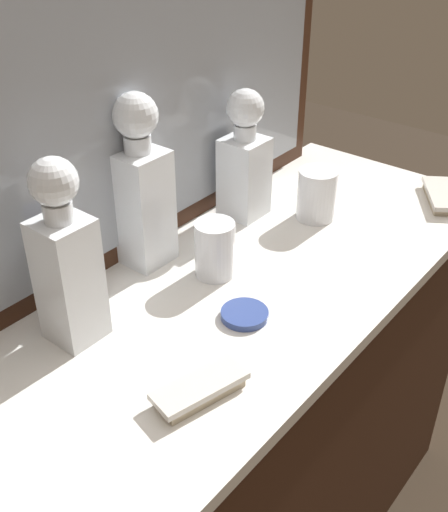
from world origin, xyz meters
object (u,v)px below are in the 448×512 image
(crystal_decanter_front, at_px, (140,197))
(crystal_tumbler_front, at_px, (317,196))
(crystal_decanter_right, at_px, (67,270))
(crystal_tumbler_rear, at_px, (215,251))
(crystal_decanter_center, at_px, (244,166))
(silver_brush_center, at_px, (200,389))
(porcelain_dish, at_px, (245,314))
(silver_brush_right, at_px, (442,196))

(crystal_decanter_front, bearing_deg, crystal_tumbler_front, -25.81)
(crystal_decanter_right, distance_m, crystal_tumbler_front, 0.57)
(crystal_decanter_front, xyz_separation_m, crystal_tumbler_rear, (0.04, -0.13, -0.08))
(crystal_decanter_center, relative_size, crystal_decanter_right, 0.88)
(crystal_decanter_right, height_order, silver_brush_center, crystal_decanter_right)
(crystal_tumbler_rear, bearing_deg, porcelain_dish, -119.91)
(crystal_tumbler_rear, bearing_deg, crystal_tumbler_front, -5.83)
(crystal_decanter_right, xyz_separation_m, porcelain_dish, (0.20, -0.18, -0.12))
(crystal_decanter_front, height_order, porcelain_dish, crystal_decanter_front)
(crystal_tumbler_rear, relative_size, silver_brush_right, 0.64)
(crystal_decanter_right, distance_m, porcelain_dish, 0.29)
(crystal_decanter_front, relative_size, crystal_decanter_center, 1.20)
(crystal_decanter_right, height_order, crystal_tumbler_front, crystal_decanter_right)
(crystal_decanter_center, distance_m, silver_brush_center, 0.55)
(porcelain_dish, bearing_deg, crystal_decanter_right, 137.85)
(crystal_tumbler_rear, xyz_separation_m, silver_brush_right, (0.53, -0.21, -0.04))
(crystal_decanter_right, bearing_deg, crystal_decanter_front, 17.67)
(crystal_decanter_right, height_order, porcelain_dish, crystal_decanter_right)
(crystal_tumbler_rear, bearing_deg, silver_brush_center, -144.54)
(crystal_tumbler_front, xyz_separation_m, crystal_tumbler_rear, (-0.29, 0.03, -0.00))
(crystal_tumbler_front, relative_size, crystal_tumbler_rear, 1.01)
(crystal_decanter_right, height_order, silver_brush_right, crystal_decanter_right)
(crystal_decanter_right, xyz_separation_m, crystal_tumbler_front, (0.56, -0.09, -0.07))
(crystal_decanter_right, distance_m, silver_brush_center, 0.26)
(crystal_tumbler_front, distance_m, silver_brush_center, 0.56)
(crystal_decanter_center, bearing_deg, silver_brush_right, -44.34)
(crystal_tumbler_rear, xyz_separation_m, porcelain_dish, (-0.07, -0.12, -0.04))
(crystal_decanter_center, distance_m, crystal_decanter_right, 0.48)
(silver_brush_center, relative_size, porcelain_dish, 1.87)
(crystal_decanter_front, bearing_deg, silver_brush_right, -30.85)
(crystal_decanter_center, distance_m, crystal_tumbler_rear, 0.24)
(crystal_decanter_right, distance_m, silver_brush_right, 0.85)
(crystal_tumbler_rear, bearing_deg, crystal_decanter_right, 167.01)
(crystal_decanter_front, xyz_separation_m, porcelain_dish, (-0.02, -0.25, -0.12))
(crystal_tumbler_rear, distance_m, silver_brush_right, 0.57)
(crystal_decanter_center, relative_size, silver_brush_center, 1.80)
(crystal_tumbler_front, relative_size, silver_brush_center, 0.72)
(silver_brush_center, bearing_deg, crystal_decanter_front, 56.61)
(silver_brush_center, bearing_deg, crystal_decanter_right, 94.51)
(crystal_tumbler_front, distance_m, crystal_tumbler_rear, 0.29)
(crystal_decanter_right, relative_size, crystal_tumbler_front, 2.86)
(crystal_decanter_center, relative_size, porcelain_dish, 3.38)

